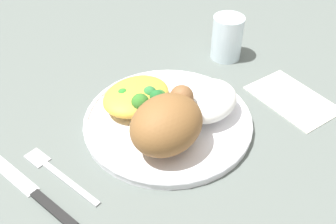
{
  "coord_description": "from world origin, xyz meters",
  "views": [
    {
      "loc": [
        -0.31,
        -0.31,
        0.4
      ],
      "look_at": [
        0.0,
        0.0,
        0.02
      ],
      "focal_mm": 41.01,
      "sensor_mm": 36.0,
      "label": 1
    }
  ],
  "objects_px": {
    "mac_cheese_with_broccoli": "(138,96)",
    "water_glass": "(227,38)",
    "fork": "(57,173)",
    "plate": "(168,120)",
    "napkin": "(292,99)",
    "roasted_chicken": "(167,123)",
    "knife": "(34,192)",
    "rice_pile": "(206,100)"
  },
  "relations": [
    {
      "from": "roasted_chicken",
      "to": "mac_cheese_with_broccoli",
      "type": "height_order",
      "value": "roasted_chicken"
    },
    {
      "from": "roasted_chicken",
      "to": "napkin",
      "type": "bearing_deg",
      "value": -16.13
    },
    {
      "from": "fork",
      "to": "knife",
      "type": "relative_size",
      "value": 0.75
    },
    {
      "from": "rice_pile",
      "to": "knife",
      "type": "distance_m",
      "value": 0.27
    },
    {
      "from": "napkin",
      "to": "plate",
      "type": "bearing_deg",
      "value": 150.69
    },
    {
      "from": "rice_pile",
      "to": "fork",
      "type": "distance_m",
      "value": 0.24
    },
    {
      "from": "roasted_chicken",
      "to": "water_glass",
      "type": "relative_size",
      "value": 1.42
    },
    {
      "from": "rice_pile",
      "to": "knife",
      "type": "bearing_deg",
      "value": 166.51
    },
    {
      "from": "plate",
      "to": "knife",
      "type": "height_order",
      "value": "plate"
    },
    {
      "from": "knife",
      "to": "water_glass",
      "type": "bearing_deg",
      "value": 3.57
    },
    {
      "from": "plate",
      "to": "mac_cheese_with_broccoli",
      "type": "height_order",
      "value": "mac_cheese_with_broccoli"
    },
    {
      "from": "plate",
      "to": "rice_pile",
      "type": "xyz_separation_m",
      "value": [
        0.05,
        -0.03,
        0.03
      ]
    },
    {
      "from": "rice_pile",
      "to": "plate",
      "type": "bearing_deg",
      "value": 145.3
    },
    {
      "from": "water_glass",
      "to": "roasted_chicken",
      "type": "bearing_deg",
      "value": -159.54
    },
    {
      "from": "napkin",
      "to": "knife",
      "type": "bearing_deg",
      "value": 161.45
    },
    {
      "from": "fork",
      "to": "water_glass",
      "type": "height_order",
      "value": "water_glass"
    },
    {
      "from": "mac_cheese_with_broccoli",
      "to": "roasted_chicken",
      "type": "bearing_deg",
      "value": -107.47
    },
    {
      "from": "mac_cheese_with_broccoli",
      "to": "napkin",
      "type": "xyz_separation_m",
      "value": [
        0.2,
        -0.16,
        -0.03
      ]
    },
    {
      "from": "roasted_chicken",
      "to": "knife",
      "type": "xyz_separation_m",
      "value": [
        -0.17,
        0.07,
        -0.05
      ]
    },
    {
      "from": "plate",
      "to": "napkin",
      "type": "xyz_separation_m",
      "value": [
        0.19,
        -0.11,
        -0.01
      ]
    },
    {
      "from": "plate",
      "to": "mac_cheese_with_broccoli",
      "type": "bearing_deg",
      "value": 102.2
    },
    {
      "from": "knife",
      "to": "napkin",
      "type": "bearing_deg",
      "value": -18.55
    },
    {
      "from": "mac_cheese_with_broccoli",
      "to": "fork",
      "type": "height_order",
      "value": "mac_cheese_with_broccoli"
    },
    {
      "from": "mac_cheese_with_broccoli",
      "to": "water_glass",
      "type": "xyz_separation_m",
      "value": [
        0.23,
        0.0,
        0.01
      ]
    },
    {
      "from": "rice_pile",
      "to": "knife",
      "type": "xyz_separation_m",
      "value": [
        -0.26,
        0.06,
        -0.03
      ]
    },
    {
      "from": "roasted_chicken",
      "to": "water_glass",
      "type": "height_order",
      "value": "roasted_chicken"
    },
    {
      "from": "roasted_chicken",
      "to": "fork",
      "type": "height_order",
      "value": "roasted_chicken"
    },
    {
      "from": "mac_cheese_with_broccoli",
      "to": "water_glass",
      "type": "relative_size",
      "value": 1.36
    },
    {
      "from": "napkin",
      "to": "fork",
      "type": "bearing_deg",
      "value": 158.59
    },
    {
      "from": "plate",
      "to": "water_glass",
      "type": "distance_m",
      "value": 0.22
    },
    {
      "from": "roasted_chicken",
      "to": "mac_cheese_with_broccoli",
      "type": "bearing_deg",
      "value": 72.53
    },
    {
      "from": "rice_pile",
      "to": "napkin",
      "type": "distance_m",
      "value": 0.16
    },
    {
      "from": "fork",
      "to": "water_glass",
      "type": "distance_m",
      "value": 0.39
    },
    {
      "from": "roasted_chicken",
      "to": "fork",
      "type": "xyz_separation_m",
      "value": [
        -0.13,
        0.08,
        -0.05
      ]
    },
    {
      "from": "fork",
      "to": "roasted_chicken",
      "type": "bearing_deg",
      "value": -29.6
    },
    {
      "from": "fork",
      "to": "water_glass",
      "type": "bearing_deg",
      "value": 2.83
    },
    {
      "from": "rice_pile",
      "to": "mac_cheese_with_broccoli",
      "type": "height_order",
      "value": "rice_pile"
    },
    {
      "from": "mac_cheese_with_broccoli",
      "to": "knife",
      "type": "height_order",
      "value": "mac_cheese_with_broccoli"
    },
    {
      "from": "rice_pile",
      "to": "mac_cheese_with_broccoli",
      "type": "distance_m",
      "value": 0.11
    },
    {
      "from": "plate",
      "to": "knife",
      "type": "distance_m",
      "value": 0.22
    },
    {
      "from": "water_glass",
      "to": "napkin",
      "type": "relative_size",
      "value": 0.59
    },
    {
      "from": "roasted_chicken",
      "to": "knife",
      "type": "height_order",
      "value": "roasted_chicken"
    }
  ]
}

